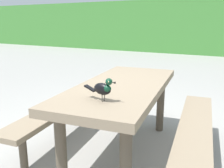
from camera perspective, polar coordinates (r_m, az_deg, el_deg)
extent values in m
plane|color=gray|center=(2.81, 0.15, -13.92)|extent=(60.00, 60.00, 0.00)
cube|color=#428438|center=(11.37, 23.03, 12.08)|extent=(28.00, 1.55, 2.26)
cube|color=#84725B|center=(2.39, 2.34, -0.75)|extent=(0.99, 1.88, 0.07)
cylinder|color=brown|center=(2.05, -11.68, -14.92)|extent=(0.09, 0.09, 0.67)
cylinder|color=brown|center=(1.85, 3.16, -18.07)|extent=(0.09, 0.09, 0.67)
cylinder|color=brown|center=(3.22, 1.76, -3.69)|extent=(0.09, 0.09, 0.67)
cylinder|color=brown|center=(3.10, 11.14, -4.70)|extent=(0.09, 0.09, 0.67)
cube|color=#84725B|center=(2.77, -11.63, -5.22)|extent=(0.50, 1.73, 0.05)
cylinder|color=brown|center=(2.39, -19.82, -14.81)|extent=(0.07, 0.07, 0.39)
cylinder|color=brown|center=(3.37, -5.62, -5.44)|extent=(0.07, 0.07, 0.39)
cube|color=#84725B|center=(2.37, 18.70, -9.05)|extent=(0.50, 1.73, 0.05)
cylinder|color=brown|center=(3.05, 18.93, -8.30)|extent=(0.07, 0.07, 0.39)
ellipsoid|color=black|center=(1.84, -2.23, -1.14)|extent=(0.16, 0.09, 0.09)
ellipsoid|color=#0F3823|center=(1.81, -1.19, -1.13)|extent=(0.07, 0.07, 0.06)
sphere|color=#0F3823|center=(1.79, -0.72, 0.52)|extent=(0.05, 0.05, 0.05)
sphere|color=#EAE08C|center=(1.80, -0.05, 0.75)|extent=(0.01, 0.01, 0.01)
sphere|color=#EAE08C|center=(1.76, -0.79, 0.51)|extent=(0.01, 0.01, 0.01)
cone|color=black|center=(1.76, 0.35, 0.34)|extent=(0.03, 0.02, 0.02)
cube|color=black|center=(1.92, -5.07, -0.98)|extent=(0.10, 0.05, 0.04)
cylinder|color=#47423D|center=(1.86, -1.76, -3.10)|extent=(0.01, 0.01, 0.05)
cylinder|color=#47423D|center=(1.84, -2.29, -3.31)|extent=(0.01, 0.01, 0.05)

